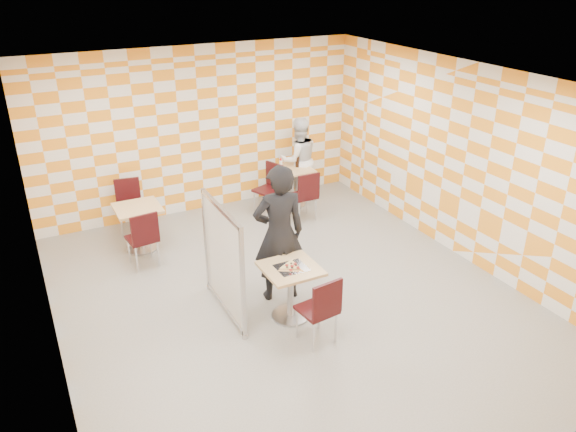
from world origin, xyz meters
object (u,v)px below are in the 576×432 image
(man_white, at_px, (298,160))
(chair_empty_near, at_px, (143,235))
(sport_bottle, at_px, (281,164))
(soda_bottle, at_px, (297,162))
(main_table, at_px, (291,283))
(chair_second_front, at_px, (306,193))
(man_dark, at_px, (279,234))
(chair_main_front, at_px, (322,307))
(chair_second_side, at_px, (271,184))
(empty_table, at_px, (139,221))
(chair_empty_far, at_px, (129,201))
(second_table, at_px, (292,180))
(partition, at_px, (223,260))

(man_white, bearing_deg, chair_empty_near, 26.91)
(sport_bottle, distance_m, soda_bottle, 0.32)
(main_table, bearing_deg, chair_second_front, 57.61)
(chair_empty_near, bearing_deg, main_table, -57.69)
(man_dark, xyz_separation_m, man_white, (1.87, 2.96, -0.16))
(chair_second_front, height_order, man_dark, man_dark)
(man_white, bearing_deg, sport_bottle, 22.12)
(chair_main_front, distance_m, chair_second_side, 4.04)
(chair_second_side, distance_m, soda_bottle, 0.69)
(main_table, bearing_deg, empty_table, 114.83)
(chair_main_front, xyz_separation_m, chair_empty_far, (-1.34, 4.25, 0.00))
(soda_bottle, bearing_deg, chair_empty_far, 174.93)
(chair_second_side, xyz_separation_m, man_white, (0.73, 0.29, 0.27))
(chair_second_side, distance_m, man_white, 0.83)
(chair_main_front, bearing_deg, chair_empty_near, 116.71)
(main_table, xyz_separation_m, soda_bottle, (1.83, 3.29, 0.34))
(chair_main_front, bearing_deg, man_dark, 88.59)
(chair_second_side, bearing_deg, sport_bottle, 28.89)
(soda_bottle, bearing_deg, chair_empty_near, -160.65)
(second_table, relative_size, chair_main_front, 0.81)
(main_table, distance_m, partition, 0.92)
(second_table, bearing_deg, empty_table, -171.10)
(chair_second_side, height_order, sport_bottle, sport_bottle)
(empty_table, xyz_separation_m, man_white, (3.25, 0.69, 0.30))
(second_table, distance_m, empty_table, 3.03)
(second_table, bearing_deg, main_table, -117.62)
(second_table, bearing_deg, chair_second_side, -171.63)
(partition, bearing_deg, empty_table, 103.90)
(empty_table, distance_m, chair_second_side, 2.55)
(chair_empty_far, bearing_deg, partition, -79.83)
(chair_second_front, distance_m, man_white, 1.05)
(partition, distance_m, sport_bottle, 3.63)
(main_table, xyz_separation_m, sport_bottle, (1.52, 3.34, 0.33))
(second_table, bearing_deg, chair_empty_far, 174.12)
(empty_table, distance_m, man_white, 3.34)
(main_table, xyz_separation_m, man_dark, (0.09, 0.52, 0.46))
(chair_empty_far, xyz_separation_m, partition, (0.55, -3.07, 0.25))
(main_table, xyz_separation_m, chair_second_side, (1.23, 3.19, 0.04))
(chair_second_side, bearing_deg, main_table, -111.10)
(empty_table, height_order, sport_bottle, sport_bottle)
(main_table, distance_m, chair_empty_far, 3.78)
(sport_bottle, bearing_deg, chair_second_side, -151.11)
(empty_table, distance_m, chair_empty_far, 0.78)
(empty_table, height_order, man_white, man_white)
(chair_main_front, distance_m, sport_bottle, 4.29)
(chair_empty_near, relative_size, partition, 0.60)
(chair_empty_far, bearing_deg, main_table, -70.34)
(partition, bearing_deg, chair_second_front, 41.23)
(second_table, xyz_separation_m, chair_main_front, (-1.64, -3.94, 0.04))
(chair_second_front, distance_m, chair_empty_far, 3.06)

